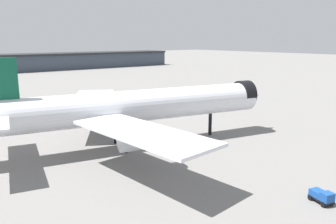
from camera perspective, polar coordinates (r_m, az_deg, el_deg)
name	(u,v)px	position (r m, az deg, el deg)	size (l,w,h in m)	color
ground	(158,147)	(70.76, -1.65, -5.87)	(900.00, 900.00, 0.00)	slate
airliner_near_gate	(131,107)	(69.41, -6.20, 0.83)	(66.11, 59.18, 18.95)	silver
terminal_building	(2,63)	(252.18, -26.28, 7.41)	(250.84, 36.84, 18.12)	#3D4756
baggage_tug_wing	(322,196)	(51.97, 24.60, -12.83)	(2.63, 3.52, 1.85)	black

